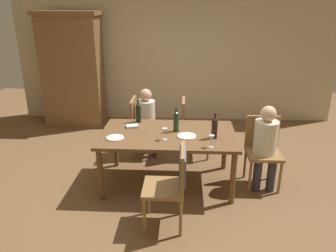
% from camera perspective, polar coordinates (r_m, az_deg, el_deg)
% --- Properties ---
extents(ground_plane, '(10.00, 10.00, 0.00)m').
position_cam_1_polar(ground_plane, '(4.53, 0.00, -9.83)').
color(ground_plane, brown).
extents(rear_room_partition, '(6.40, 0.12, 2.70)m').
position_cam_1_polar(rear_room_partition, '(6.68, 1.27, 12.54)').
color(rear_room_partition, beige).
rests_on(rear_room_partition, ground_plane).
extents(armoire_cabinet, '(1.18, 0.62, 2.18)m').
position_cam_1_polar(armoire_cabinet, '(6.65, -16.39, 9.46)').
color(armoire_cabinet, brown).
rests_on(armoire_cabinet, ground_plane).
extents(dining_table, '(1.75, 1.04, 0.73)m').
position_cam_1_polar(dining_table, '(4.23, 0.00, -2.24)').
color(dining_table, brown).
rests_on(dining_table, ground_plane).
extents(chair_far_left, '(0.44, 0.44, 0.92)m').
position_cam_1_polar(chair_far_left, '(5.15, -4.81, 0.59)').
color(chair_far_left, olive).
rests_on(chair_far_left, ground_plane).
extents(chair_right_end, '(0.44, 0.44, 0.92)m').
position_cam_1_polar(chair_right_end, '(4.48, 16.32, -3.42)').
color(chair_right_end, olive).
rests_on(chair_right_end, ground_plane).
extents(chair_near, '(0.46, 0.44, 0.92)m').
position_cam_1_polar(chair_near, '(3.45, 1.27, -8.97)').
color(chair_near, olive).
rests_on(chair_near, ground_plane).
extents(chair_far_right, '(0.44, 0.44, 0.92)m').
position_cam_1_polar(chair_far_right, '(5.11, 3.97, 0.42)').
color(chair_far_right, olive).
rests_on(chair_far_right, ground_plane).
extents(person_woman_host, '(0.33, 0.28, 1.08)m').
position_cam_1_polar(person_woman_host, '(5.11, -3.59, 1.60)').
color(person_woman_host, '#33333D').
rests_on(person_woman_host, ground_plane).
extents(person_man_bearded, '(0.30, 0.34, 1.12)m').
position_cam_1_polar(person_man_bearded, '(4.34, 16.78, -2.66)').
color(person_man_bearded, '#33333D').
rests_on(person_man_bearded, ground_plane).
extents(wine_bottle_tall_green, '(0.08, 0.08, 0.33)m').
position_cam_1_polar(wine_bottle_tall_green, '(4.05, 8.18, -0.24)').
color(wine_bottle_tall_green, black).
rests_on(wine_bottle_tall_green, dining_table).
extents(wine_bottle_dark_red, '(0.07, 0.07, 0.33)m').
position_cam_1_polar(wine_bottle_dark_red, '(4.22, 1.44, 0.93)').
color(wine_bottle_dark_red, '#19381E').
rests_on(wine_bottle_dark_red, dining_table).
extents(wine_bottle_short_olive, '(0.07, 0.07, 0.33)m').
position_cam_1_polar(wine_bottle_short_olive, '(4.58, -5.24, 2.43)').
color(wine_bottle_short_olive, black).
rests_on(wine_bottle_short_olive, dining_table).
extents(wine_glass_near_left, '(0.07, 0.07, 0.15)m').
position_cam_1_polar(wine_glass_near_left, '(3.97, -0.57, -0.98)').
color(wine_glass_near_left, silver).
rests_on(wine_glass_near_left, dining_table).
extents(wine_glass_centre, '(0.07, 0.07, 0.15)m').
position_cam_1_polar(wine_glass_centre, '(3.80, 7.66, -2.22)').
color(wine_glass_centre, silver).
rests_on(wine_glass_centre, dining_table).
extents(dinner_plate_host, '(0.22, 0.22, 0.01)m').
position_cam_1_polar(dinner_plate_host, '(4.10, -9.29, -2.04)').
color(dinner_plate_host, white).
rests_on(dinner_plate_host, dining_table).
extents(dinner_plate_guest_left, '(0.24, 0.24, 0.01)m').
position_cam_1_polar(dinner_plate_guest_left, '(4.11, 3.31, -1.77)').
color(dinner_plate_guest_left, white).
rests_on(dinner_plate_guest_left, dining_table).
extents(folded_napkin, '(0.18, 0.16, 0.03)m').
position_cam_1_polar(folded_napkin, '(4.43, -6.31, -0.04)').
color(folded_napkin, '#ADC6D6').
rests_on(folded_napkin, dining_table).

